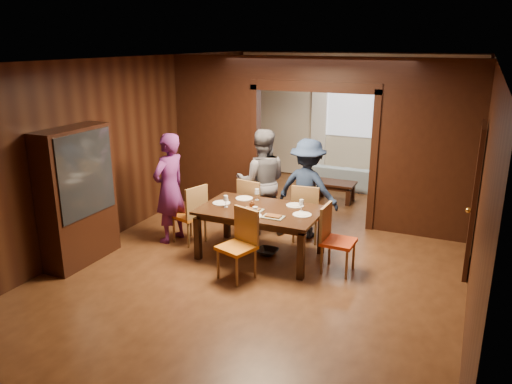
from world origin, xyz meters
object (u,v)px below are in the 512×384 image
at_px(sofa, 345,176).
at_px(chair_left, 189,214).
at_px(person_navy, 308,188).
at_px(coffee_table, 335,192).
at_px(chair_right, 339,240).
at_px(chair_near, 236,245).
at_px(hutch, 78,196).
at_px(chair_far_l, 255,206).
at_px(person_grey, 262,182).
at_px(person_purple, 169,188).
at_px(dining_table, 260,233).
at_px(chair_far_r, 307,212).

bearing_deg(sofa, chair_left, 70.50).
distance_m(person_navy, sofa, 3.10).
relative_size(coffee_table, chair_right, 0.82).
relative_size(chair_near, hutch, 0.48).
bearing_deg(chair_far_l, chair_near, 115.02).
distance_m(chair_right, chair_near, 1.44).
height_order(person_grey, hutch, hutch).
relative_size(chair_right, hutch, 0.48).
distance_m(coffee_table, chair_near, 3.93).
relative_size(person_purple, chair_far_l, 1.83).
height_order(dining_table, hutch, hutch).
height_order(person_navy, chair_right, person_navy).
bearing_deg(dining_table, person_navy, 71.27).
bearing_deg(person_navy, person_grey, 19.74).
bearing_deg(person_navy, chair_left, 40.88).
bearing_deg(chair_far_l, person_purple, 46.29).
bearing_deg(hutch, person_purple, 57.45).
xyz_separation_m(dining_table, chair_near, (-0.01, -0.80, 0.10)).
relative_size(sofa, coffee_table, 2.16).
relative_size(chair_left, chair_near, 1.00).
height_order(sofa, chair_near, chair_near).
bearing_deg(person_grey, dining_table, 88.94).
height_order(person_purple, chair_left, person_purple).
xyz_separation_m(person_purple, chair_far_l, (1.13, 0.84, -0.40)).
xyz_separation_m(chair_right, chair_far_l, (-1.67, 0.87, 0.00)).
bearing_deg(coffee_table, chair_far_l, -108.57).
bearing_deg(chair_far_l, chair_far_r, -166.10).
distance_m(person_purple, chair_far_l, 1.46).
bearing_deg(dining_table, hutch, -152.78).
distance_m(chair_left, hutch, 1.74).
distance_m(sofa, chair_left, 4.36).
bearing_deg(person_purple, chair_far_r, 123.56).
bearing_deg(chair_right, chair_far_r, 41.25).
xyz_separation_m(coffee_table, hutch, (-2.66, -4.31, 0.80)).
xyz_separation_m(person_grey, sofa, (0.63, 3.20, -0.64)).
height_order(dining_table, chair_far_l, chair_far_l).
xyz_separation_m(person_navy, chair_near, (-0.38, -1.89, -0.34)).
relative_size(dining_table, chair_near, 1.84).
xyz_separation_m(person_navy, chair_right, (0.84, -1.13, -0.34)).
relative_size(chair_far_l, hutch, 0.48).
distance_m(chair_far_r, hutch, 3.54).
relative_size(person_grey, hutch, 0.89).
relative_size(chair_left, chair_far_l, 1.00).
xyz_separation_m(sofa, hutch, (-2.59, -5.35, 0.75)).
bearing_deg(chair_near, person_navy, 97.08).
bearing_deg(chair_near, dining_table, 107.91).
xyz_separation_m(person_grey, chair_left, (-0.89, -0.89, -0.40)).
distance_m(chair_far_r, chair_near, 1.76).
bearing_deg(dining_table, coffee_table, 84.41).
bearing_deg(dining_table, chair_near, -90.42).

